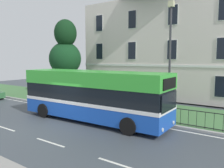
# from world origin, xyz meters

# --- Properties ---
(ground_plane) EXTENTS (60.00, 56.00, 0.18)m
(ground_plane) POSITION_xyz_m (0.00, 1.18, -0.01)
(ground_plane) COLOR #3D444A
(georgian_townhouse) EXTENTS (16.86, 10.00, 12.25)m
(georgian_townhouse) POSITION_xyz_m (0.90, 16.13, 6.28)
(georgian_townhouse) COLOR silver
(georgian_townhouse) RESTS_ON ground_plane
(iron_verge_railing) EXTENTS (17.12, 0.04, 0.97)m
(iron_verge_railing) POSITION_xyz_m (0.90, 4.40, 0.62)
(iron_verge_railing) COLOR black
(iron_verge_railing) RESTS_ON ground_plane
(evergreen_tree) EXTENTS (3.51, 3.45, 7.98)m
(evergreen_tree) POSITION_xyz_m (-7.48, 8.21, 3.51)
(evergreen_tree) COLOR #423328
(evergreen_tree) RESTS_ON ground_plane
(single_decker_bus) EXTENTS (10.25, 2.96, 3.22)m
(single_decker_bus) POSITION_xyz_m (1.13, 2.43, 1.70)
(single_decker_bus) COLOR blue
(single_decker_bus) RESTS_ON ground_plane
(street_lamp_post) EXTENTS (0.36, 0.24, 7.46)m
(street_lamp_post) POSITION_xyz_m (5.09, 5.34, 4.35)
(street_lamp_post) COLOR #333338
(street_lamp_post) RESTS_ON ground_plane
(litter_bin) EXTENTS (0.48, 0.48, 1.12)m
(litter_bin) POSITION_xyz_m (-0.25, 4.93, 0.68)
(litter_bin) COLOR #4C4742
(litter_bin) RESTS_ON ground_plane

